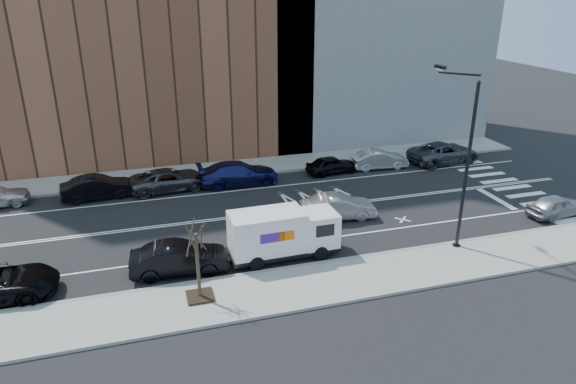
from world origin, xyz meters
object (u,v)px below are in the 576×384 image
fedex_van (283,233)px  driving_sedan (338,207)px  near_parked_front (557,206)px  far_parked_b (98,187)px

fedex_van → driving_sedan: 5.86m
fedex_van → driving_sedan: (4.56, 3.63, -0.62)m
fedex_van → driving_sedan: fedex_van is taller
driving_sedan → near_parked_front: 13.52m
driving_sedan → fedex_van: bearing=135.6°
fedex_van → near_parked_front: bearing=-0.9°
far_parked_b → near_parked_front: (27.18, -11.08, -0.11)m
driving_sedan → near_parked_front: (13.06, -3.48, -0.08)m
fedex_van → far_parked_b: size_ratio=1.22×
far_parked_b → near_parked_front: size_ratio=1.20×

